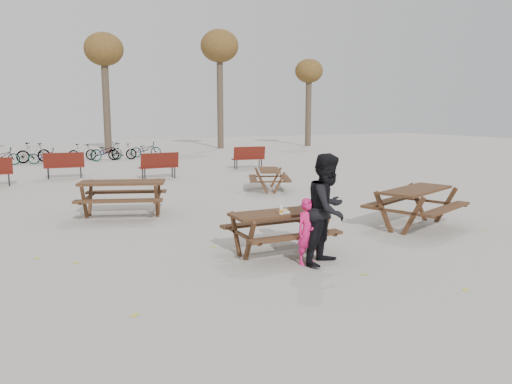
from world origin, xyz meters
name	(u,v)px	position (x,y,z in m)	size (l,w,h in m)	color
ground	(279,253)	(0.00, 0.00, 0.00)	(80.00, 80.00, 0.00)	gray
main_picnic_table	(280,222)	(0.00, 0.00, 0.59)	(1.80, 1.45, 0.78)	#361C13
food_tray	(284,212)	(0.02, -0.14, 0.79)	(0.18, 0.11, 0.04)	silver
bread_roll	(284,210)	(0.02, -0.14, 0.83)	(0.14, 0.06, 0.05)	tan
soda_bottle	(281,210)	(-0.09, -0.20, 0.85)	(0.07, 0.07, 0.17)	silver
child	(308,231)	(0.11, -0.80, 0.57)	(0.42, 0.27, 1.14)	#CF1960
adult	(328,209)	(0.44, -0.90, 0.95)	(0.92, 0.72, 1.90)	black
picnic_table_east	(416,208)	(3.78, 0.53, 0.44)	(2.05, 1.65, 0.88)	#361C13
picnic_table_north	(123,199)	(-1.96, 4.59, 0.44)	(2.05, 1.65, 0.88)	#361C13
picnic_table_far	(269,180)	(3.25, 6.72, 0.35)	(1.64, 1.32, 0.71)	#361C13
park_bench_row	(124,165)	(-0.43, 12.19, 0.52)	(12.07, 2.30, 1.03)	#5F1A13
bicycle_row	(80,152)	(-1.21, 19.89, 0.47)	(9.18, 2.53, 1.04)	black
tree_row	(101,53)	(0.90, 25.15, 6.19)	(32.17, 3.52, 8.26)	#382B21
fallen_leaves	(247,223)	(0.50, 2.50, 0.00)	(11.00, 11.00, 0.01)	gold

